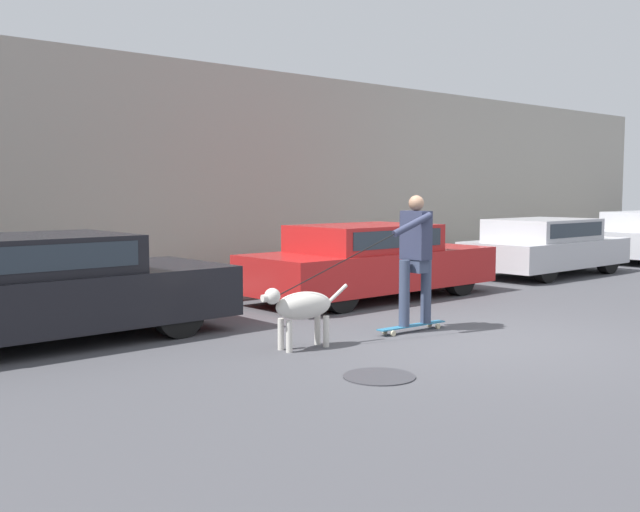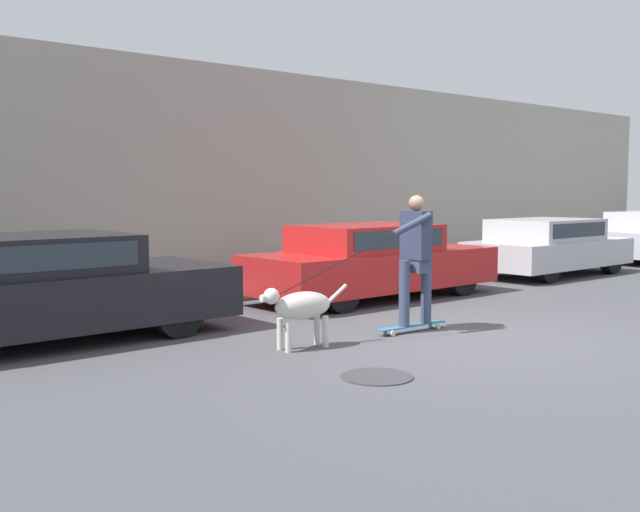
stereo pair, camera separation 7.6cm
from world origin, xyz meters
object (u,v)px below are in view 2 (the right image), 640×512
at_px(dog, 301,307).
at_px(skateboarder, 415,254).
at_px(parked_car_0, 31,290).
at_px(parked_car_2, 548,247).
at_px(parked_car_1, 372,262).

bearing_deg(dog, skateboarder, -178.85).
bearing_deg(parked_car_0, dog, -46.28).
bearing_deg(skateboarder, parked_car_2, -157.33).
relative_size(parked_car_0, dog, 3.99).
relative_size(parked_car_0, parked_car_1, 1.04).
bearing_deg(parked_car_1, dog, -146.00).
height_order(parked_car_0, parked_car_2, parked_car_0).
distance_m(dog, skateboarder, 1.81).
bearing_deg(dog, parked_car_0, -40.12).
xyz_separation_m(parked_car_0, parked_car_1, (5.51, 0.00, -0.03)).
xyz_separation_m(parked_car_0, dog, (2.19, -2.24, -0.16)).
bearing_deg(skateboarder, dog, -1.25).
bearing_deg(parked_car_2, parked_car_1, 179.58).
bearing_deg(skateboarder, parked_car_0, -28.07).
bearing_deg(parked_car_1, parked_car_0, 179.96).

